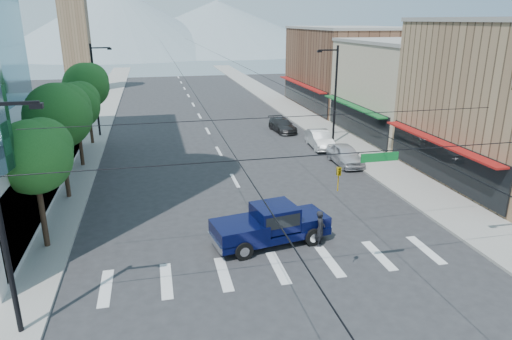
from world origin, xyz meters
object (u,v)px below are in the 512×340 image
at_px(parked_car_near, 345,155).
at_px(parked_car_far, 282,125).
at_px(pickup_truck, 270,224).
at_px(pedestrian, 320,228).
at_px(parked_car_mid, 320,139).

distance_m(parked_car_near, parked_car_far, 12.19).
bearing_deg(pickup_truck, parked_car_near, 41.87).
relative_size(pedestrian, parked_car_far, 0.41).
distance_m(parked_car_mid, parked_car_far, 7.00).
relative_size(pickup_truck, pedestrian, 3.35).
bearing_deg(pedestrian, parked_car_mid, 3.65).
height_order(parked_car_mid, parked_car_far, parked_car_mid).
relative_size(pedestrian, parked_car_near, 0.41).
bearing_deg(pickup_truck, parked_car_mid, 51.95).
relative_size(parked_car_near, parked_car_far, 1.01).
bearing_deg(parked_car_near, parked_car_mid, 93.23).
xyz_separation_m(pickup_truck, parked_car_far, (7.54, 24.00, -0.41)).
distance_m(pickup_truck, parked_car_near, 15.17).
xyz_separation_m(pickup_truck, parked_car_near, (9.34, 11.94, -0.29)).
height_order(pedestrian, parked_car_far, pedestrian).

